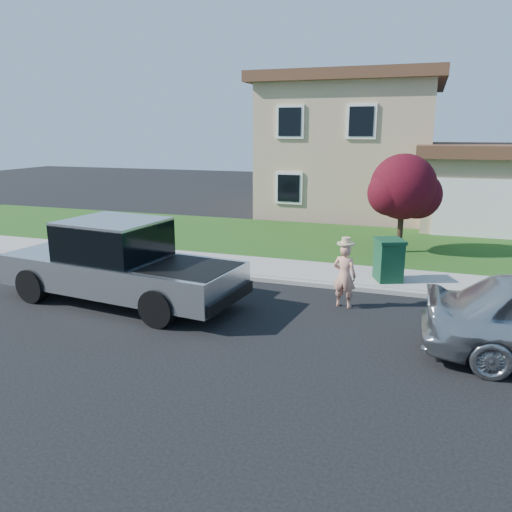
% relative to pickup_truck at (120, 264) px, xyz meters
% --- Properties ---
extents(ground, '(80.00, 80.00, 0.00)m').
position_rel_pickup_truck_xyz_m(ground, '(3.27, -0.11, -0.97)').
color(ground, black).
rests_on(ground, ground).
extents(curb, '(40.00, 0.20, 0.12)m').
position_rel_pickup_truck_xyz_m(curb, '(4.27, 2.79, -0.91)').
color(curb, gray).
rests_on(curb, ground).
extents(sidewalk, '(40.00, 2.00, 0.15)m').
position_rel_pickup_truck_xyz_m(sidewalk, '(4.27, 3.89, -0.90)').
color(sidewalk, gray).
rests_on(sidewalk, ground).
extents(lawn, '(40.00, 7.00, 0.10)m').
position_rel_pickup_truck_xyz_m(lawn, '(4.27, 8.39, -0.92)').
color(lawn, '#154212').
rests_on(lawn, ground).
extents(house, '(14.00, 11.30, 6.85)m').
position_rel_pickup_truck_xyz_m(house, '(4.58, 16.27, 2.19)').
color(house, tan).
rests_on(house, ground).
extents(pickup_truck, '(6.56, 2.86, 2.09)m').
position_rel_pickup_truck_xyz_m(pickup_truck, '(0.00, 0.00, 0.00)').
color(pickup_truck, black).
rests_on(pickup_truck, ground).
extents(woman, '(0.64, 0.49, 1.75)m').
position_rel_pickup_truck_xyz_m(woman, '(5.42, 1.38, -0.15)').
color(woman, '#E49B7D').
rests_on(woman, ground).
extents(ornamental_tree, '(2.47, 2.22, 3.38)m').
position_rel_pickup_truck_xyz_m(ornamental_tree, '(6.44, 7.33, 1.29)').
color(ornamental_tree, black).
rests_on(ornamental_tree, lawn).
extents(trash_bin, '(0.97, 1.03, 1.17)m').
position_rel_pickup_truck_xyz_m(trash_bin, '(6.31, 3.54, -0.23)').
color(trash_bin, '#103D23').
rests_on(trash_bin, sidewalk).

